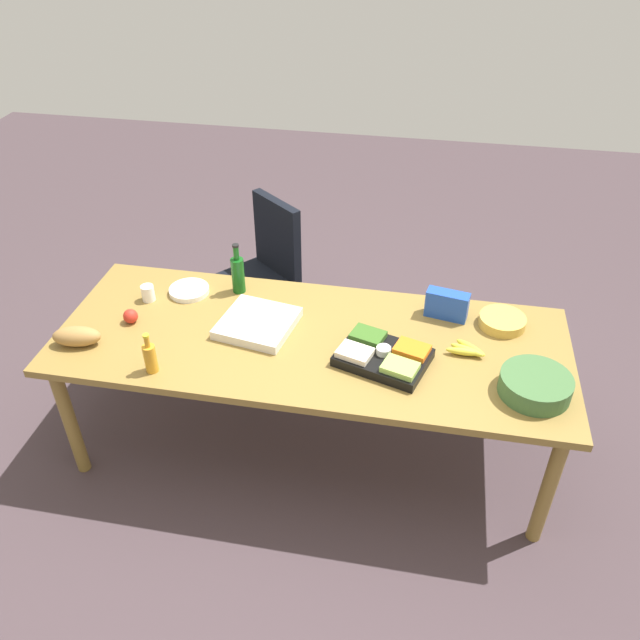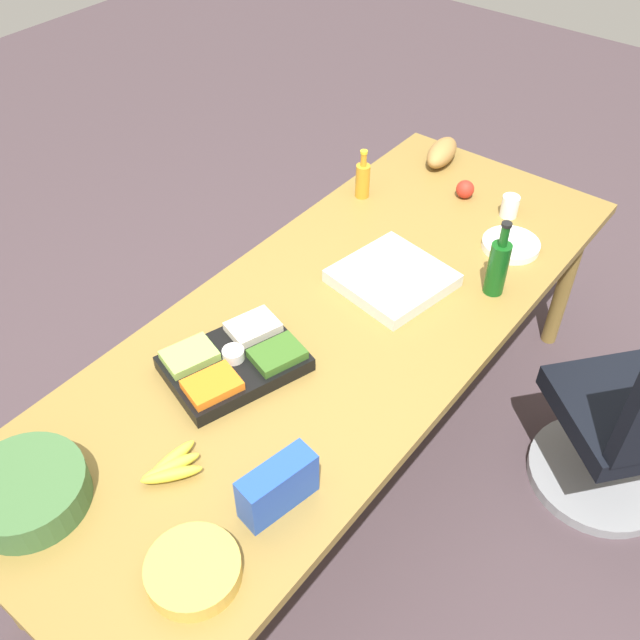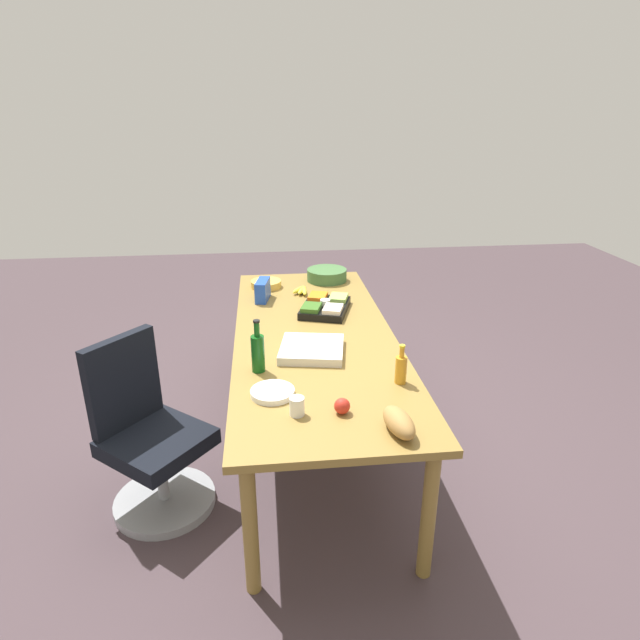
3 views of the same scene
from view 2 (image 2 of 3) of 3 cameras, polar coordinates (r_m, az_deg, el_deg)
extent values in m
plane|color=#44363B|center=(3.03, 1.00, -10.78)|extent=(10.00, 10.00, 0.00)
cube|color=olive|center=(2.46, 1.20, -0.41)|extent=(2.59, 1.00, 0.04)
cylinder|color=olive|center=(3.42, 19.05, 2.93)|extent=(0.07, 0.07, 0.73)
cylinder|color=olive|center=(3.67, 7.51, 8.12)|extent=(0.07, 0.07, 0.73)
cylinder|color=gray|center=(3.15, 21.37, -11.37)|extent=(0.56, 0.56, 0.05)
cylinder|color=gray|center=(2.99, 22.38, -9.00)|extent=(0.06, 0.06, 0.37)
cube|color=black|center=(2.86, 23.35, -6.69)|extent=(0.68, 0.68, 0.09)
cylinder|color=orange|center=(3.03, 3.43, 11.05)|extent=(0.07, 0.07, 0.15)
cylinder|color=orange|center=(2.98, 3.51, 12.69)|extent=(0.03, 0.03, 0.06)
cylinder|color=gold|center=(2.96, 3.54, 13.27)|extent=(0.03, 0.03, 0.01)
cube|color=silver|center=(2.59, 5.81, 3.35)|extent=(0.42, 0.42, 0.05)
cylinder|color=white|center=(2.85, 15.02, 5.83)|extent=(0.24, 0.24, 0.03)
sphere|color=red|center=(3.09, 11.53, 10.22)|extent=(0.10, 0.10, 0.08)
ellipsoid|color=yellow|center=(2.04, -11.79, -12.02)|extent=(0.16, 0.13, 0.04)
ellipsoid|color=yellow|center=(2.06, -11.84, -11.41)|extent=(0.17, 0.10, 0.04)
ellipsoid|color=yellow|center=(2.08, -11.89, -10.82)|extent=(0.17, 0.04, 0.04)
cube|color=black|center=(2.29, -6.86, -3.49)|extent=(0.49, 0.41, 0.05)
cube|color=orange|center=(2.18, -8.62, -5.18)|extent=(0.19, 0.16, 0.03)
cube|color=#376221|center=(2.25, -3.44, -2.74)|extent=(0.19, 0.16, 0.03)
cube|color=#94BF55|center=(2.28, -10.40, -2.83)|extent=(0.19, 0.16, 0.03)
cube|color=beige|center=(2.34, -5.38, -0.56)|extent=(0.19, 0.16, 0.03)
cylinder|color=white|center=(2.25, -6.95, -2.74)|extent=(0.09, 0.09, 0.04)
cylinder|color=gold|center=(1.88, -10.10, -19.13)|extent=(0.26, 0.26, 0.05)
ellipsoid|color=#A4773E|center=(3.31, 9.72, 13.07)|extent=(0.26, 0.15, 0.10)
cube|color=blue|center=(1.92, -3.40, -13.15)|extent=(0.23, 0.12, 0.15)
cylinder|color=#114F15|center=(2.58, 14.00, 4.01)|extent=(0.09, 0.09, 0.21)
cylinder|color=#114F15|center=(2.49, 14.54, 6.55)|extent=(0.04, 0.04, 0.08)
cylinder|color=black|center=(2.47, 14.73, 7.40)|extent=(0.04, 0.04, 0.01)
cylinder|color=#3E6637|center=(2.10, -22.39, -12.54)|extent=(0.34, 0.34, 0.10)
cylinder|color=white|center=(3.01, 14.94, 8.79)|extent=(0.07, 0.07, 0.09)
camera|label=1|loc=(3.68, -49.07, 37.07)|focal=35.74mm
camera|label=3|loc=(4.57, 34.52, 32.94)|focal=29.69mm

